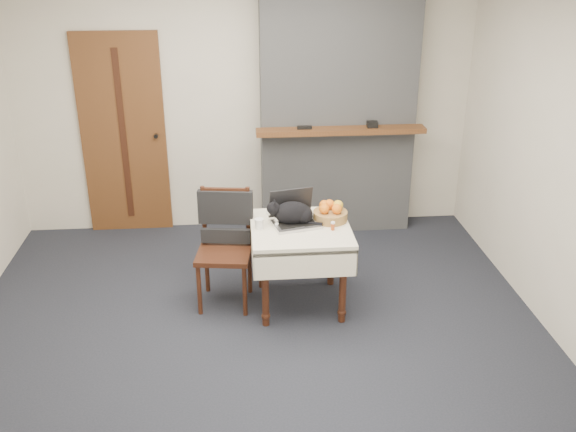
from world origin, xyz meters
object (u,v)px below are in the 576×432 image
object	(u,v)px
cat	(293,213)
pill_bottle	(333,226)
door	(124,135)
fruit_basket	(330,213)
side_table	(300,239)
chair	(225,231)
laptop	(294,215)
cream_jar	(259,224)

from	to	relation	value
cat	pill_bottle	bearing A→B (deg)	-27.33
door	fruit_basket	distance (m)	2.40
side_table	chair	xyz separation A→B (m)	(-0.60, 0.16, 0.03)
laptop	chair	distance (m)	0.58
cream_jar	cat	bearing A→B (deg)	12.80
laptop	fruit_basket	xyz separation A→B (m)	(0.30, 0.03, -0.00)
cream_jar	chair	world-z (taller)	chair
door	side_table	xyz separation A→B (m)	(1.58, -1.64, -0.41)
side_table	cream_jar	bearing A→B (deg)	-178.79
laptop	fruit_basket	distance (m)	0.30
side_table	fruit_basket	world-z (taller)	fruit_basket
side_table	laptop	xyz separation A→B (m)	(-0.05, 0.08, 0.18)
door	chair	distance (m)	1.82
pill_bottle	fruit_basket	size ratio (longest dim) A/B	0.25
door	cream_jar	size ratio (longest dim) A/B	24.84
cream_jar	fruit_basket	world-z (taller)	fruit_basket
door	chair	bearing A→B (deg)	-56.42
fruit_basket	chair	distance (m)	0.86
cat	chair	bearing A→B (deg)	167.21
fruit_basket	cat	bearing A→B (deg)	-170.90
door	laptop	bearing A→B (deg)	-45.50
cream_jar	chair	size ratio (longest dim) A/B	0.08
side_table	pill_bottle	xyz separation A→B (m)	(0.24, -0.09, 0.15)
door	cat	world-z (taller)	door
cat	pill_bottle	xyz separation A→B (m)	(0.30, -0.14, -0.06)
side_table	chair	size ratio (longest dim) A/B	0.81
fruit_basket	side_table	bearing A→B (deg)	-157.48
side_table	door	bearing A→B (deg)	133.95
chair	fruit_basket	bearing A→B (deg)	4.21
fruit_basket	pill_bottle	bearing A→B (deg)	-92.41
door	side_table	bearing A→B (deg)	-46.05
pill_bottle	laptop	bearing A→B (deg)	150.40
door	side_table	distance (m)	2.32
pill_bottle	fruit_basket	bearing A→B (deg)	87.59
door	cat	distance (m)	2.21
pill_bottle	fruit_basket	world-z (taller)	fruit_basket
door	cat	xyz separation A→B (m)	(1.53, -1.59, -0.21)
cat	chair	distance (m)	0.58
side_table	cat	distance (m)	0.22
laptop	chair	xyz separation A→B (m)	(-0.55, 0.08, -0.15)
laptop	cat	world-z (taller)	laptop
laptop	fruit_basket	world-z (taller)	laptop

